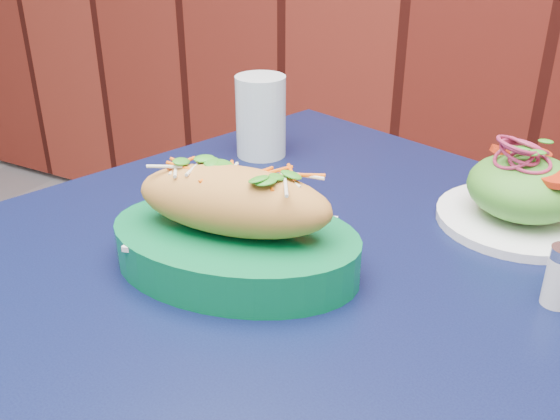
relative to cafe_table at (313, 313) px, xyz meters
The scene contains 5 objects.
cafe_table is the anchor object (origin of this frame).
banh_mi_basket 0.17m from the cafe_table, 130.35° to the right, with size 0.32×0.24×0.13m.
salad_plate 0.31m from the cafe_table, 44.88° to the left, with size 0.21×0.21×0.12m.
water_glass 0.36m from the cafe_table, 131.86° to the left, with size 0.08×0.08×0.13m, color silver.
salt_shaker 0.29m from the cafe_table, ahead, with size 0.03×0.03×0.07m.
Camera 1 is at (0.57, 1.21, 1.13)m, focal length 40.00 mm.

